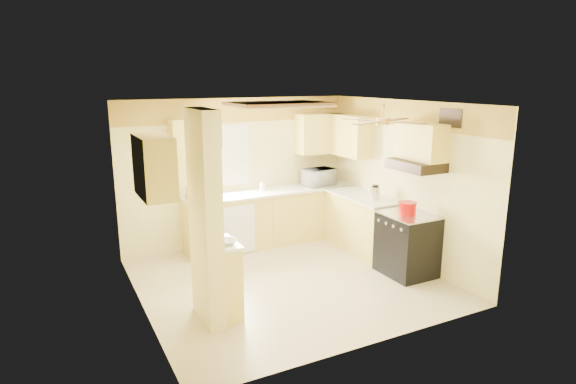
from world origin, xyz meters
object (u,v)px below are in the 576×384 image
bowl (228,242)px  microwave (319,177)px  stove (407,244)px  kettle (375,193)px  dutch_oven (407,208)px

bowl → microwave: bearing=40.8°
microwave → bowl: bearing=32.9°
stove → kettle: kettle is taller
bowl → stove: bearing=1.6°
dutch_oven → microwave: bearing=95.8°
dutch_oven → kettle: kettle is taller
bowl → dutch_oven: size_ratio=0.82×
microwave → bowl: 3.37m
stove → kettle: size_ratio=3.93×
stove → microwave: microwave is taller
stove → bowl: size_ratio=4.22×
stove → dutch_oven: (-0.02, 0.01, 0.54)m
microwave → dutch_oven: bearing=87.9°
microwave → kettle: (0.27, -1.28, -0.04)m
microwave → kettle: bearing=94.0°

